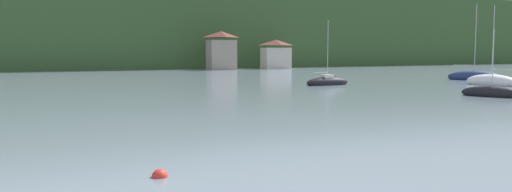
{
  "coord_description": "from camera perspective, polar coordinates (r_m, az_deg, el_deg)",
  "views": [
    {
      "loc": [
        -12.33,
        17.38,
        3.97
      ],
      "look_at": [
        0.0,
        43.65,
        1.32
      ],
      "focal_mm": 35.3,
      "sensor_mm": 36.0,
      "label": 1
    }
  ],
  "objects": [
    {
      "name": "wooded_hillside",
      "position": [
        132.67,
        -24.05,
        6.38
      ],
      "size": [
        352.0,
        52.47,
        44.86
      ],
      "color": "#38562D",
      "rests_on": "ground_plane"
    },
    {
      "name": "mooring_buoy_near",
      "position": [
        16.27,
        -10.85,
        -9.0
      ],
      "size": [
        0.51,
        0.51,
        0.51
      ],
      "primitive_type": "sphere",
      "color": "red",
      "rests_on": "ground_plane"
    },
    {
      "name": "shore_building_westcentral",
      "position": [
        103.04,
        -3.94,
        5.1
      ],
      "size": [
        5.75,
        3.79,
        7.82
      ],
      "color": "gray",
      "rests_on": "ground_plane"
    },
    {
      "name": "sailboat_far_9",
      "position": [
        57.89,
        8.09,
        1.56
      ],
      "size": [
        5.59,
        1.77,
        7.71
      ],
      "rotation": [
        0.0,
        0.0,
        0.03
      ],
      "color": "black",
      "rests_on": "ground_plane"
    },
    {
      "name": "shore_building_central",
      "position": [
        108.11,
        2.27,
        4.7
      ],
      "size": [
        6.13,
        3.61,
        6.21
      ],
      "color": "beige",
      "rests_on": "ground_plane"
    },
    {
      "name": "sailboat_far_4",
      "position": [
        62.78,
        25.12,
        1.46
      ],
      "size": [
        2.72,
        6.4,
        9.4
      ],
      "rotation": [
        0.0,
        0.0,
        1.69
      ],
      "color": "white",
      "rests_on": "ground_plane"
    },
    {
      "name": "sailboat_far_8",
      "position": [
        72.78,
        23.48,
        1.98
      ],
      "size": [
        4.9,
        7.01,
        10.52
      ],
      "rotation": [
        0.0,
        0.0,
        5.18
      ],
      "color": "navy",
      "rests_on": "ground_plane"
    },
    {
      "name": "sailboat_mid_1",
      "position": [
        47.48,
        25.14,
        0.28
      ],
      "size": [
        3.14,
        5.25,
        6.09
      ],
      "rotation": [
        0.0,
        0.0,
        5.09
      ],
      "color": "black",
      "rests_on": "ground_plane"
    }
  ]
}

